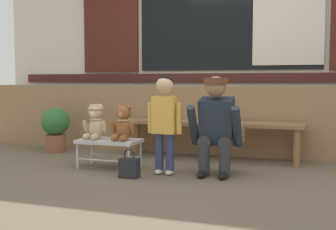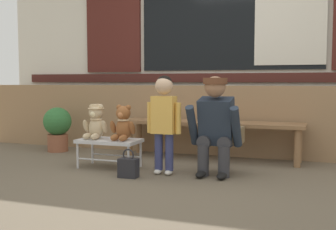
{
  "view_description": "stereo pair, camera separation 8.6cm",
  "coord_description": "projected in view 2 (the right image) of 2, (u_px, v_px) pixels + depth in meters",
  "views": [
    {
      "loc": [
        1.08,
        -3.68,
        0.9
      ],
      "look_at": [
        -0.35,
        0.48,
        0.55
      ],
      "focal_mm": 45.05,
      "sensor_mm": 36.0,
      "label": 1
    },
    {
      "loc": [
        1.16,
        -3.65,
        0.9
      ],
      "look_at": [
        -0.35,
        0.48,
        0.55
      ],
      "focal_mm": 45.05,
      "sensor_mm": 36.0,
      "label": 2
    }
  ],
  "objects": [
    {
      "name": "wooden_bench_long",
      "position": [
        211.0,
        127.0,
        4.86
      ],
      "size": [
        2.1,
        0.4,
        0.44
      ],
      "color": "#8E6642",
      "rests_on": "ground"
    },
    {
      "name": "ground_plane",
      "position": [
        186.0,
        179.0,
        3.89
      ],
      "size": [
        60.0,
        60.0,
        0.0
      ],
      "primitive_type": "plane",
      "color": "brown"
    },
    {
      "name": "teddy_bear_plain",
      "position": [
        123.0,
        124.0,
        4.32
      ],
      "size": [
        0.28,
        0.26,
        0.36
      ],
      "color": "#93562D",
      "rests_on": "small_display_bench"
    },
    {
      "name": "child_standing",
      "position": [
        164.0,
        114.0,
        4.05
      ],
      "size": [
        0.35,
        0.18,
        0.96
      ],
      "color": "navy",
      "rests_on": "ground"
    },
    {
      "name": "potted_plant",
      "position": [
        57.0,
        126.0,
        5.42
      ],
      "size": [
        0.36,
        0.36,
        0.57
      ],
      "color": "brown",
      "rests_on": "ground"
    },
    {
      "name": "teddy_bear_with_hat",
      "position": [
        96.0,
        122.0,
        4.43
      ],
      "size": [
        0.28,
        0.27,
        0.36
      ],
      "color": "#CCB289",
      "rests_on": "small_display_bench"
    },
    {
      "name": "small_display_bench",
      "position": [
        109.0,
        142.0,
        4.39
      ],
      "size": [
        0.64,
        0.36,
        0.3
      ],
      "color": "silver",
      "rests_on": "ground"
    },
    {
      "name": "brick_low_wall",
      "position": [
        221.0,
        120.0,
        5.19
      ],
      "size": [
        6.62,
        0.25,
        0.85
      ],
      "primitive_type": "cube",
      "color": "#997551",
      "rests_on": "ground"
    },
    {
      "name": "shop_facade",
      "position": [
        231.0,
        17.0,
        5.57
      ],
      "size": [
        6.76,
        0.26,
        3.48
      ],
      "color": "silver",
      "rests_on": "ground"
    },
    {
      "name": "adult_crouching",
      "position": [
        217.0,
        125.0,
        4.03
      ],
      "size": [
        0.5,
        0.49,
        0.95
      ],
      "color": "#333338",
      "rests_on": "ground"
    },
    {
      "name": "handbag_on_ground",
      "position": [
        128.0,
        167.0,
        3.95
      ],
      "size": [
        0.18,
        0.11,
        0.27
      ],
      "color": "#232328",
      "rests_on": "ground"
    }
  ]
}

